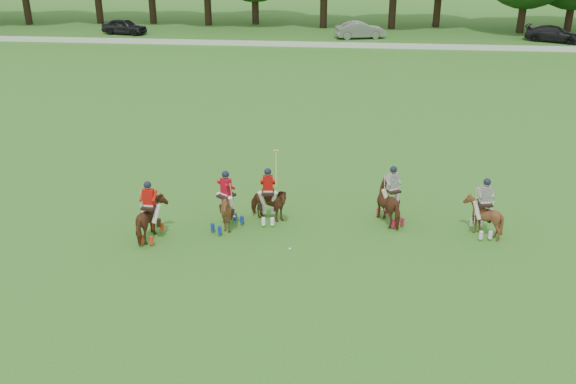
# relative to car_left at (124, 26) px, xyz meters

# --- Properties ---
(ground) EXTENTS (180.00, 180.00, 0.00)m
(ground) POSITION_rel_car_left_xyz_m (18.28, -42.50, -0.71)
(ground) COLOR #2A6A1E
(ground) RESTS_ON ground
(boundary_rail) EXTENTS (120.00, 0.10, 0.44)m
(boundary_rail) POSITION_rel_car_left_xyz_m (18.28, -4.50, -0.49)
(boundary_rail) COLOR white
(boundary_rail) RESTS_ON ground
(car_left) EXTENTS (4.43, 2.45, 1.43)m
(car_left) POSITION_rel_car_left_xyz_m (0.00, 0.00, 0.00)
(car_left) COLOR black
(car_left) RESTS_ON ground
(car_mid) EXTENTS (4.66, 2.63, 1.45)m
(car_mid) POSITION_rel_car_left_xyz_m (21.81, 0.00, 0.01)
(car_mid) COLOR gray
(car_mid) RESTS_ON ground
(car_right) EXTENTS (5.06, 3.64, 1.36)m
(car_right) POSITION_rel_car_left_xyz_m (38.64, 0.00, -0.03)
(car_right) COLOR black
(car_right) RESTS_ON ground
(polo_red_a) EXTENTS (1.07, 1.74, 2.16)m
(polo_red_a) POSITION_rel_car_left_xyz_m (14.44, -39.62, 0.05)
(polo_red_a) COLOR #552A16
(polo_red_a) RESTS_ON ground
(polo_red_b) EXTENTS (1.44, 1.26, 2.62)m
(polo_red_b) POSITION_rel_car_left_xyz_m (18.29, -37.84, 0.01)
(polo_red_b) COLOR #552A16
(polo_red_b) RESTS_ON ground
(polo_red_c) EXTENTS (1.80, 1.84, 2.24)m
(polo_red_c) POSITION_rel_car_left_xyz_m (16.91, -38.63, 0.08)
(polo_red_c) COLOR #552A16
(polo_red_c) RESTS_ON ground
(polo_stripe_a) EXTENTS (1.54, 1.91, 2.20)m
(polo_stripe_a) POSITION_rel_car_left_xyz_m (22.75, -37.49, 0.07)
(polo_stripe_a) COLOR #552A16
(polo_stripe_a) RESTS_ON ground
(polo_stripe_b) EXTENTS (1.29, 1.40, 2.12)m
(polo_stripe_b) POSITION_rel_car_left_xyz_m (25.89, -38.14, 0.03)
(polo_stripe_b) COLOR #552A16
(polo_stripe_b) RESTS_ON ground
(polo_ball) EXTENTS (0.09, 0.09, 0.09)m
(polo_ball) POSITION_rel_car_left_xyz_m (19.29, -39.97, -0.67)
(polo_ball) COLOR white
(polo_ball) RESTS_ON ground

